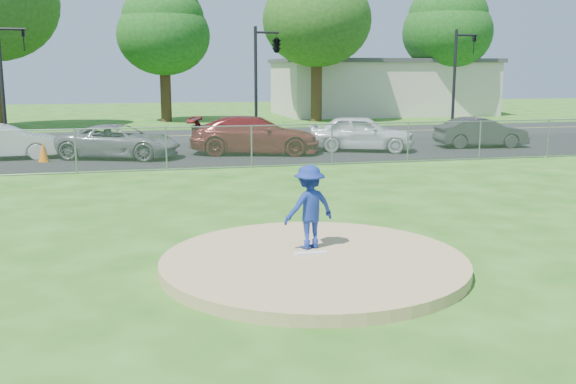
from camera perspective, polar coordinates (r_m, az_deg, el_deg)
The scene contains 20 objects.
ground at distance 20.97m, azimuth -4.99°, elevation 1.30°, with size 120.00×120.00×0.00m, color #225913.
pitchers_mound at distance 11.38m, azimuth 2.31°, elevation -6.30°, with size 5.40×5.40×0.20m, color tan.
pitching_rubber at distance 11.53m, azimuth 2.05°, elevation -5.45°, with size 0.60×0.15×0.04m, color white.
chain_link_fence at distance 22.82m, azimuth -5.74°, elevation 3.96°, with size 40.00×0.06×1.50m, color gray.
parking_lot at distance 27.35m, azimuth -6.95°, elevation 3.49°, with size 50.00×8.00×0.01m, color black.
street at distance 34.77m, azimuth -8.32°, elevation 5.00°, with size 60.00×7.00×0.01m, color black.
commercial_building at distance 52.05m, azimuth 8.26°, elevation 9.26°, with size 16.40×9.40×4.30m.
tree_center at distance 44.62m, azimuth -11.02°, elevation 14.48°, with size 6.16×6.16×9.84m.
tree_right at distance 44.32m, azimuth 2.60°, elevation 16.22°, with size 7.28×7.28×11.63m.
tree_far_right at distance 51.05m, azimuth 14.01°, elevation 14.54°, with size 6.72×6.72×10.74m.
traffic_signal_left at distance 33.00m, azimuth -23.73°, elevation 9.75°, with size 1.28×0.20×5.60m.
traffic_signal_center at distance 33.22m, azimuth -1.22°, elevation 12.80°, with size 1.42×2.48×5.60m.
traffic_signal_right at distance 36.73m, azimuth 14.93°, elevation 10.31°, with size 1.28×0.20×5.60m.
pitcher at distance 11.75m, azimuth 1.90°, elevation -1.34°, with size 1.00×0.57×1.55m, color navy.
traffic_cone at distance 26.07m, azimuth -20.93°, elevation 3.36°, with size 0.39×0.39×0.76m, color orange.
parked_car_white at distance 27.42m, azimuth -23.96°, elevation 4.10°, with size 1.44×4.14×1.36m, color silver.
parked_car_gray at distance 26.27m, azimuth -14.74°, elevation 4.37°, with size 2.19×4.75×1.32m, color slate.
parked_car_darkred at distance 26.74m, azimuth -2.97°, elevation 5.08°, with size 2.19×5.38×1.56m, color maroon.
parked_car_pearl at distance 27.92m, azimuth 6.55°, elevation 5.24°, with size 1.81×4.50×1.53m, color silver.
parked_car_charcoal at distance 30.37m, azimuth 16.77°, elevation 5.10°, with size 1.41×4.04×1.33m, color #2A2A2D.
Camera 1 is at (-2.92, -10.47, 3.44)m, focal length 40.00 mm.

